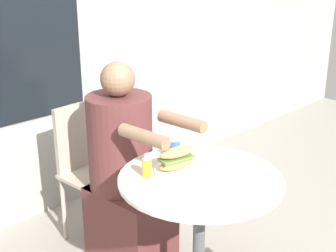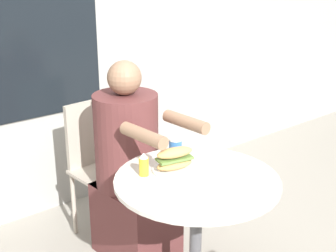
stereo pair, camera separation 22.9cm
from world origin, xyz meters
TOP-DOWN VIEW (x-y plane):
  - storefront_wall at (-0.00, 1.43)m, footprint 8.00×0.09m
  - cafe_table at (0.00, 0.00)m, footprint 0.78×0.78m
  - diner_chair at (0.01, 0.94)m, footprint 0.41×0.41m
  - seated_diner at (0.02, 0.59)m, footprint 0.40×0.67m
  - sandwich_on_plate at (-0.03, 0.13)m, footprint 0.22×0.22m
  - drink_cup at (0.08, 0.26)m, footprint 0.07×0.07m
  - condiment_bottle at (-0.17, 0.18)m, footprint 0.05×0.05m

SIDE VIEW (x-z plane):
  - seated_diner at x=0.02m, z-range -0.08..1.11m
  - diner_chair at x=0.01m, z-range 0.09..0.96m
  - cafe_table at x=0.00m, z-range 0.18..0.91m
  - sandwich_on_plate at x=-0.03m, z-range 0.72..0.84m
  - drink_cup at x=0.08m, z-range 0.73..0.84m
  - condiment_bottle at x=-0.17m, z-range 0.73..0.85m
  - storefront_wall at x=0.00m, z-range 0.00..2.80m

